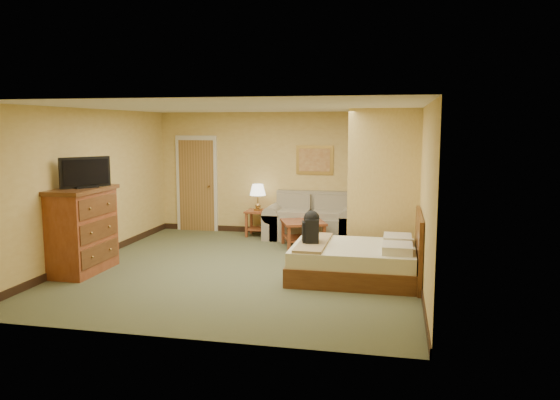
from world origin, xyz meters
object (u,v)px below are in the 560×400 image
(loveseat, at_px, (311,224))
(coffee_table, at_px, (303,228))
(dresser, at_px, (82,230))
(bed, at_px, (358,260))

(loveseat, height_order, coffee_table, loveseat)
(coffee_table, relative_size, dresser, 0.75)
(loveseat, distance_m, coffee_table, 0.79)
(coffee_table, bearing_deg, loveseat, 87.33)
(dresser, bearing_deg, coffee_table, 39.12)
(loveseat, relative_size, coffee_table, 1.87)
(bed, bearing_deg, loveseat, 112.56)
(loveseat, xyz_separation_m, dresser, (-3.14, -3.31, 0.37))
(coffee_table, bearing_deg, dresser, -140.88)
(loveseat, height_order, dresser, dresser)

